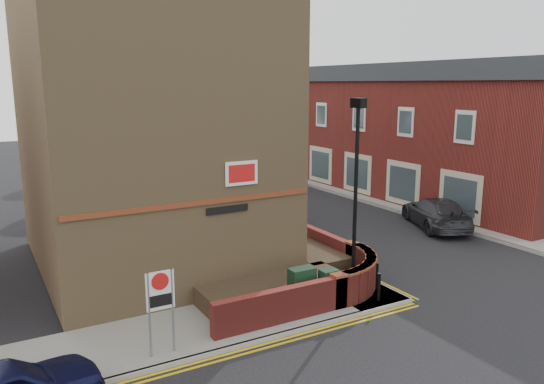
{
  "coord_description": "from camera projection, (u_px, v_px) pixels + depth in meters",
  "views": [
    {
      "loc": [
        -8.7,
        -11.61,
        6.84
      ],
      "look_at": [
        0.18,
        4.0,
        3.17
      ],
      "focal_mm": 35.0,
      "sensor_mm": 36.0,
      "label": 1
    }
  ],
  "objects": [
    {
      "name": "ground",
      "position": [
        334.0,
        322.0,
        15.47
      ],
      "size": [
        120.0,
        120.0,
        0.0
      ],
      "primitive_type": "plane",
      "color": "black",
      "rests_on": "ground"
    },
    {
      "name": "pavement_corner",
      "position": [
        203.0,
        327.0,
        15.04
      ],
      "size": [
        13.0,
        3.0,
        0.12
      ],
      "primitive_type": "cube",
      "color": "gray",
      "rests_on": "ground"
    },
    {
      "name": "pavement_main",
      "position": [
        195.0,
        206.0,
        30.05
      ],
      "size": [
        2.0,
        32.0,
        0.12
      ],
      "primitive_type": "cube",
      "color": "gray",
      "rests_on": "ground"
    },
    {
      "name": "pavement_far",
      "position": [
        380.0,
        195.0,
        32.83
      ],
      "size": [
        4.0,
        40.0,
        0.12
      ],
      "primitive_type": "cube",
      "color": "gray",
      "rests_on": "ground"
    },
    {
      "name": "kerb_side",
      "position": [
        225.0,
        350.0,
        13.76
      ],
      "size": [
        13.0,
        0.15,
        0.12
      ],
      "primitive_type": "cube",
      "color": "gray",
      "rests_on": "ground"
    },
    {
      "name": "kerb_main_near",
      "position": [
        212.0,
        204.0,
        30.53
      ],
      "size": [
        0.15,
        32.0,
        0.12
      ],
      "primitive_type": "cube",
      "color": "gray",
      "rests_on": "ground"
    },
    {
      "name": "kerb_main_far",
      "position": [
        354.0,
        199.0,
        31.86
      ],
      "size": [
        0.15,
        40.0,
        0.12
      ],
      "primitive_type": "cube",
      "color": "gray",
      "rests_on": "ground"
    },
    {
      "name": "yellow_lines_side",
      "position": [
        229.0,
        356.0,
        13.56
      ],
      "size": [
        13.0,
        0.28,
        0.01
      ],
      "primitive_type": "cube",
      "color": "gold",
      "rests_on": "ground"
    },
    {
      "name": "yellow_lines_main",
      "position": [
        216.0,
        204.0,
        30.67
      ],
      "size": [
        0.28,
        32.0,
        0.01
      ],
      "primitive_type": "cube",
      "color": "gold",
      "rests_on": "ground"
    },
    {
      "name": "corner_building",
      "position": [
        148.0,
        101.0,
        19.66
      ],
      "size": [
        8.95,
        10.4,
        13.6
      ],
      "color": "olive",
      "rests_on": "ground"
    },
    {
      "name": "garden_wall",
      "position": [
        290.0,
        294.0,
        17.6
      ],
      "size": [
        6.8,
        6.0,
        1.2
      ],
      "primitive_type": null,
      "color": "maroon",
      "rests_on": "ground"
    },
    {
      "name": "lamppost",
      "position": [
        355.0,
        198.0,
        16.6
      ],
      "size": [
        0.25,
        0.5,
        6.3
      ],
      "color": "black",
      "rests_on": "pavement_corner"
    },
    {
      "name": "utility_cabinet_large",
      "position": [
        302.0,
        287.0,
        16.29
      ],
      "size": [
        0.8,
        0.45,
        1.2
      ],
      "primitive_type": "cube",
      "color": "#16331E",
      "rests_on": "pavement_corner"
    },
    {
      "name": "utility_cabinet_small",
      "position": [
        329.0,
        287.0,
        16.43
      ],
      "size": [
        0.55,
        0.4,
        1.1
      ],
      "primitive_type": "cube",
      "color": "#16331E",
      "rests_on": "pavement_corner"
    },
    {
      "name": "bollard_near",
      "position": [
        379.0,
        287.0,
        16.66
      ],
      "size": [
        0.11,
        0.11,
        0.9
      ],
      "primitive_type": "cylinder",
      "color": "black",
      "rests_on": "pavement_corner"
    },
    {
      "name": "bollard_far",
      "position": [
        377.0,
        276.0,
        17.64
      ],
      "size": [
        0.11,
        0.11,
        0.9
      ],
      "primitive_type": "cylinder",
      "color": "black",
      "rests_on": "pavement_corner"
    },
    {
      "name": "zone_sign",
      "position": [
        160.0,
        297.0,
        13.14
      ],
      "size": [
        0.72,
        0.07,
        2.2
      ],
      "color": "slate",
      "rests_on": "pavement_corner"
    },
    {
      "name": "far_terrace",
      "position": [
        360.0,
        126.0,
        36.16
      ],
      "size": [
        5.4,
        30.4,
        8.0
      ],
      "color": "maroon",
      "rests_on": "ground"
    },
    {
      "name": "far_terrace_cream",
      "position": [
        229.0,
        112.0,
        54.04
      ],
      "size": [
        5.4,
        12.4,
        8.0
      ],
      "color": "beige",
      "rests_on": "ground"
    },
    {
      "name": "tree_near",
      "position": [
        207.0,
        126.0,
        27.46
      ],
      "size": [
        3.64,
        3.65,
        6.7
      ],
      "color": "#382B1E",
      "rests_on": "pavement_main"
    },
    {
      "name": "tree_mid",
      "position": [
        158.0,
        110.0,
        34.17
      ],
      "size": [
        4.03,
        4.03,
        7.42
      ],
      "color": "#382B1E",
      "rests_on": "pavement_main"
    },
    {
      "name": "tree_far",
      "position": [
        126.0,
        109.0,
        41.04
      ],
      "size": [
        3.81,
        3.81,
        7.0
      ],
      "color": "#382B1E",
      "rests_on": "pavement_main"
    },
    {
      "name": "traffic_light_assembly",
      "position": [
        152.0,
        142.0,
        37.36
      ],
      "size": [
        0.2,
        0.16,
        4.2
      ],
      "color": "black",
      "rests_on": "pavement_main"
    },
    {
      "name": "silver_car_near",
      "position": [
        280.0,
        206.0,
        27.34
      ],
      "size": [
        2.86,
        4.29,
        1.34
      ],
      "primitive_type": "imported",
      "rotation": [
        0.0,
        0.0,
        -0.39
      ],
      "color": "#9B9CA2",
      "rests_on": "ground"
    },
    {
      "name": "red_car_main",
      "position": [
        221.0,
        191.0,
        30.69
      ],
      "size": [
        2.55,
        5.35,
        1.47
      ],
      "primitive_type": "imported",
      "rotation": [
        0.0,
        0.0,
        -0.02
      ],
      "color": "maroon",
      "rests_on": "ground"
    },
    {
      "name": "grey_car_far",
      "position": [
        436.0,
        213.0,
        25.59
      ],
      "size": [
        3.97,
        5.45,
        1.47
      ],
      "primitive_type": "imported",
      "rotation": [
        0.0,
        0.0,
        2.71
      ],
      "color": "#2A2B2F",
      "rests_on": "ground"
    },
    {
      "name": "silver_car_far",
      "position": [
        277.0,
        177.0,
        35.67
      ],
      "size": [
        2.54,
        4.24,
        1.35
      ],
      "primitive_type": "imported",
      "rotation": [
        0.0,
        0.0,
        2.89
      ],
      "color": "#A1A2A8",
      "rests_on": "ground"
    }
  ]
}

